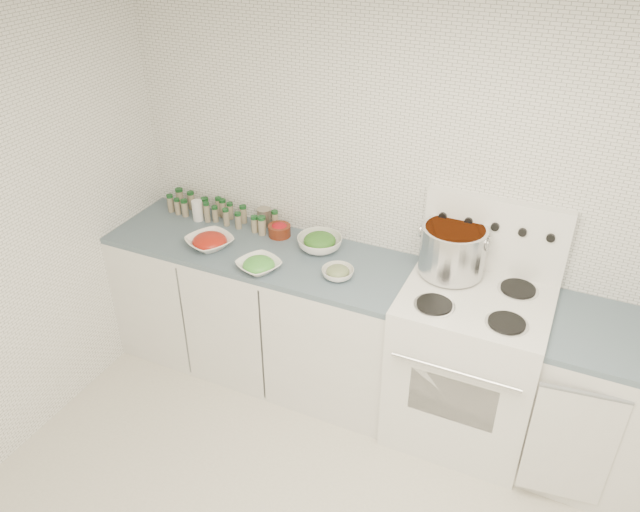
{
  "coord_description": "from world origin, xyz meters",
  "views": [
    {
      "loc": [
        0.84,
        -1.54,
        2.8
      ],
      "look_at": [
        -0.39,
        1.14,
        0.98
      ],
      "focal_mm": 35.0,
      "sensor_mm": 36.0,
      "label": 1
    }
  ],
  "objects_px": {
    "stove": "(467,361)",
    "bowl_snowpea": "(259,265)",
    "bowl_tomato": "(210,242)",
    "stock_pot": "(453,248)"
  },
  "relations": [
    {
      "from": "stove",
      "to": "bowl_tomato",
      "type": "height_order",
      "value": "stove"
    },
    {
      "from": "stove",
      "to": "bowl_tomato",
      "type": "bearing_deg",
      "value": -176.08
    },
    {
      "from": "stove",
      "to": "bowl_tomato",
      "type": "xyz_separation_m",
      "value": [
        -1.57,
        -0.11,
        0.44
      ]
    },
    {
      "from": "stove",
      "to": "bowl_snowpea",
      "type": "relative_size",
      "value": 4.53
    },
    {
      "from": "stock_pot",
      "to": "bowl_snowpea",
      "type": "height_order",
      "value": "stock_pot"
    },
    {
      "from": "stock_pot",
      "to": "bowl_snowpea",
      "type": "distance_m",
      "value": 1.07
    },
    {
      "from": "bowl_tomato",
      "to": "bowl_snowpea",
      "type": "height_order",
      "value": "bowl_tomato"
    },
    {
      "from": "bowl_tomato",
      "to": "stove",
      "type": "bearing_deg",
      "value": 3.92
    },
    {
      "from": "bowl_tomato",
      "to": "bowl_snowpea",
      "type": "relative_size",
      "value": 1.15
    },
    {
      "from": "bowl_tomato",
      "to": "bowl_snowpea",
      "type": "distance_m",
      "value": 0.4
    }
  ]
}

